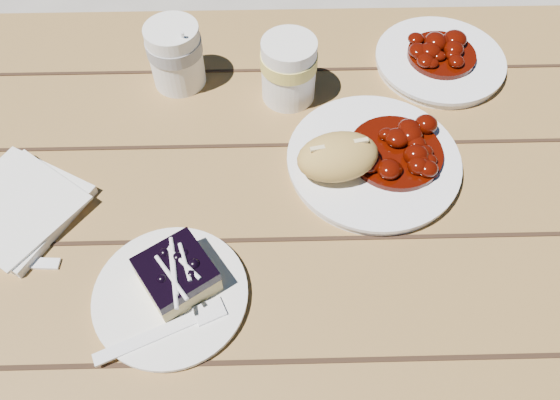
{
  "coord_description": "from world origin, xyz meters",
  "views": [
    {
      "loc": [
        -0.08,
        -0.44,
        1.36
      ],
      "look_at": [
        -0.08,
        -0.06,
        0.81
      ],
      "focal_mm": 35.0,
      "sensor_mm": 36.0,
      "label": 1
    }
  ],
  "objects_px": {
    "bread_roll": "(338,157)",
    "blueberry_cake": "(177,274)",
    "second_cup": "(289,70)",
    "main_plate": "(373,162)",
    "second_plate": "(439,61)",
    "dessert_plate": "(171,296)",
    "picnic_table": "(325,247)",
    "coffee_cup": "(176,56)"
  },
  "relations": [
    {
      "from": "bread_roll",
      "to": "blueberry_cake",
      "type": "bearing_deg",
      "value": -141.23
    },
    {
      "from": "second_cup",
      "to": "main_plate",
      "type": "bearing_deg",
      "value": -51.12
    },
    {
      "from": "bread_roll",
      "to": "second_plate",
      "type": "bearing_deg",
      "value": 50.19
    },
    {
      "from": "second_plate",
      "to": "dessert_plate",
      "type": "bearing_deg",
      "value": -134.81
    },
    {
      "from": "picnic_table",
      "to": "second_cup",
      "type": "height_order",
      "value": "second_cup"
    },
    {
      "from": "dessert_plate",
      "to": "second_cup",
      "type": "distance_m",
      "value": 0.38
    },
    {
      "from": "second_plate",
      "to": "bread_roll",
      "type": "bearing_deg",
      "value": -129.81
    },
    {
      "from": "bread_roll",
      "to": "coffee_cup",
      "type": "height_order",
      "value": "coffee_cup"
    },
    {
      "from": "main_plate",
      "to": "bread_roll",
      "type": "bearing_deg",
      "value": -160.02
    },
    {
      "from": "main_plate",
      "to": "coffee_cup",
      "type": "xyz_separation_m",
      "value": [
        -0.29,
        0.18,
        0.04
      ]
    },
    {
      "from": "picnic_table",
      "to": "coffee_cup",
      "type": "height_order",
      "value": "coffee_cup"
    },
    {
      "from": "dessert_plate",
      "to": "second_plate",
      "type": "height_order",
      "value": "second_plate"
    },
    {
      "from": "dessert_plate",
      "to": "coffee_cup",
      "type": "distance_m",
      "value": 0.38
    },
    {
      "from": "dessert_plate",
      "to": "second_cup",
      "type": "xyz_separation_m",
      "value": [
        0.15,
        0.34,
        0.05
      ]
    },
    {
      "from": "picnic_table",
      "to": "bread_roll",
      "type": "distance_m",
      "value": 0.21
    },
    {
      "from": "picnic_table",
      "to": "blueberry_cake",
      "type": "height_order",
      "value": "blueberry_cake"
    },
    {
      "from": "main_plate",
      "to": "second_cup",
      "type": "xyz_separation_m",
      "value": [
        -0.12,
        0.14,
        0.04
      ]
    },
    {
      "from": "picnic_table",
      "to": "coffee_cup",
      "type": "relative_size",
      "value": 19.59
    },
    {
      "from": "main_plate",
      "to": "bread_roll",
      "type": "height_order",
      "value": "bread_roll"
    },
    {
      "from": "dessert_plate",
      "to": "coffee_cup",
      "type": "bearing_deg",
      "value": 92.91
    },
    {
      "from": "bread_roll",
      "to": "second_plate",
      "type": "height_order",
      "value": "bread_roll"
    },
    {
      "from": "picnic_table",
      "to": "coffee_cup",
      "type": "bearing_deg",
      "value": 136.06
    },
    {
      "from": "picnic_table",
      "to": "coffee_cup",
      "type": "xyz_separation_m",
      "value": [
        -0.23,
        0.22,
        0.21
      ]
    },
    {
      "from": "main_plate",
      "to": "bread_roll",
      "type": "distance_m",
      "value": 0.07
    },
    {
      "from": "blueberry_cake",
      "to": "second_plate",
      "type": "bearing_deg",
      "value": 11.18
    },
    {
      "from": "picnic_table",
      "to": "second_plate",
      "type": "bearing_deg",
      "value": 52.01
    },
    {
      "from": "bread_roll",
      "to": "second_plate",
      "type": "xyz_separation_m",
      "value": [
        0.19,
        0.23,
        -0.04
      ]
    },
    {
      "from": "coffee_cup",
      "to": "second_plate",
      "type": "xyz_separation_m",
      "value": [
        0.42,
        0.03,
        -0.04
      ]
    },
    {
      "from": "dessert_plate",
      "to": "blueberry_cake",
      "type": "xyz_separation_m",
      "value": [
        0.01,
        0.02,
        0.03
      ]
    },
    {
      "from": "second_plate",
      "to": "second_cup",
      "type": "bearing_deg",
      "value": -165.78
    },
    {
      "from": "dessert_plate",
      "to": "bread_roll",
      "type": "bearing_deg",
      "value": 39.89
    },
    {
      "from": "main_plate",
      "to": "second_plate",
      "type": "xyz_separation_m",
      "value": [
        0.13,
        0.21,
        0.0
      ]
    },
    {
      "from": "coffee_cup",
      "to": "bread_roll",
      "type": "bearing_deg",
      "value": -40.7
    },
    {
      "from": "blueberry_cake",
      "to": "second_cup",
      "type": "xyz_separation_m",
      "value": [
        0.14,
        0.33,
        0.02
      ]
    },
    {
      "from": "blueberry_cake",
      "to": "second_cup",
      "type": "bearing_deg",
      "value": 32.74
    },
    {
      "from": "dessert_plate",
      "to": "coffee_cup",
      "type": "relative_size",
      "value": 1.77
    },
    {
      "from": "picnic_table",
      "to": "second_plate",
      "type": "xyz_separation_m",
      "value": [
        0.19,
        0.25,
        0.17
      ]
    },
    {
      "from": "bread_roll",
      "to": "dessert_plate",
      "type": "relative_size",
      "value": 0.62
    },
    {
      "from": "bread_roll",
      "to": "coffee_cup",
      "type": "relative_size",
      "value": 1.09
    },
    {
      "from": "picnic_table",
      "to": "dessert_plate",
      "type": "xyz_separation_m",
      "value": [
        -0.21,
        -0.16,
        0.17
      ]
    },
    {
      "from": "blueberry_cake",
      "to": "dessert_plate",
      "type": "bearing_deg",
      "value": -157.34
    },
    {
      "from": "bread_roll",
      "to": "dessert_plate",
      "type": "xyz_separation_m",
      "value": [
        -0.21,
        -0.18,
        -0.04
      ]
    }
  ]
}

